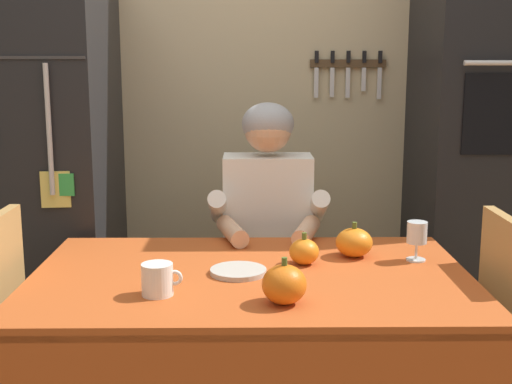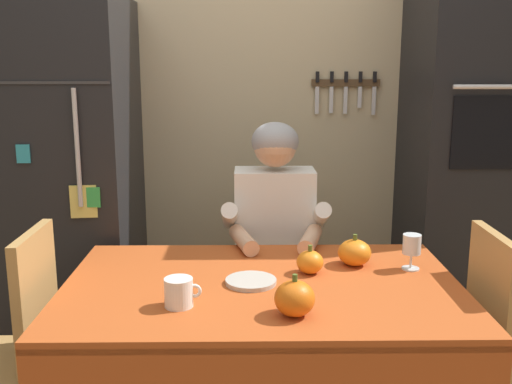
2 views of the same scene
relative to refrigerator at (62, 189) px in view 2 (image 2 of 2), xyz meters
name	(u,v)px [view 2 (image 2 of 2)]	position (x,y,z in m)	size (l,w,h in m)	color
back_wall_assembly	(266,100)	(1.00, 0.39, 0.40)	(3.70, 0.13, 2.60)	#BCAD89
refrigerator	(62,189)	(0.00, 0.00, 0.00)	(0.68, 0.71, 1.80)	black
wall_oven	(471,156)	(2.00, 0.04, 0.15)	(0.60, 0.64, 2.10)	black
dining_table	(262,308)	(0.95, -0.88, -0.24)	(1.40, 0.90, 0.74)	brown
chair_behind_person	(273,270)	(1.02, -0.09, -0.39)	(0.40, 0.40, 0.93)	tan
seated_person	(275,237)	(1.02, -0.28, -0.16)	(0.47, 0.55, 1.25)	#38384C
chair_left_side	(12,344)	(0.05, -0.86, -0.39)	(0.40, 0.40, 0.93)	tan
coffee_mug	(179,292)	(0.68, -1.06, -0.11)	(0.12, 0.09, 0.09)	white
wine_glass	(412,246)	(1.51, -0.72, -0.07)	(0.07, 0.07, 0.14)	white
pumpkin_large	(295,298)	(1.04, -1.14, -0.10)	(0.13, 0.13, 0.13)	orange
pumpkin_medium	(355,252)	(1.31, -0.67, -0.11)	(0.13, 0.13, 0.12)	orange
pumpkin_small	(310,262)	(1.13, -0.76, -0.12)	(0.10, 0.10, 0.11)	orange
serving_tray	(251,281)	(0.91, -0.86, -0.15)	(0.18, 0.18, 0.02)	#B7B2A8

